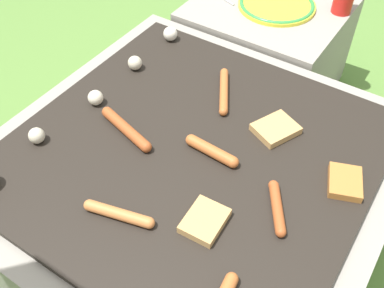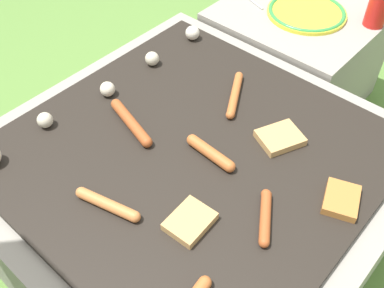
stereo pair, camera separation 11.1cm
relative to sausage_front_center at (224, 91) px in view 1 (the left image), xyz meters
The scene contains 13 objects.
ground_plane 0.45m from the sausage_front_center, 169.62° to the right, with size 14.00×14.00×0.00m, color #567F38.
grill 0.31m from the sausage_front_center, 169.62° to the right, with size 0.97×0.97×0.37m.
side_ledge 0.57m from the sausage_front_center, 11.93° to the left, with size 0.50×0.53×0.37m.
sausage_front_left 0.49m from the sausage_front_center, behind, with size 0.06×0.16×0.03m.
sausage_back_left 0.23m from the sausage_front_center, 156.94° to the right, with size 0.04×0.15×0.03m.
sausage_back_right 0.41m from the sausage_front_center, 132.85° to the right, with size 0.13×0.09×0.02m.
sausage_front_center is the anchor object (origin of this frame).
sausage_mid_right 0.30m from the sausage_front_center, 153.79° to the left, with size 0.07×0.19×0.03m.
bread_slice_left 0.44m from the sausage_front_center, 154.93° to the right, with size 0.10×0.09×0.02m.
bread_slice_right 0.20m from the sausage_front_center, 106.36° to the right, with size 0.13×0.12×0.02m.
bread_slice_center 0.42m from the sausage_front_center, 107.42° to the right, with size 0.12×0.10×0.02m.
mushroom_row 0.39m from the sausage_front_center, 132.44° to the left, with size 0.77×0.07×0.05m.
plate_colorful 0.53m from the sausage_front_center, ahead, with size 0.27×0.27×0.02m.
Camera 1 is at (-0.64, -0.42, 1.20)m, focal length 42.00 mm.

